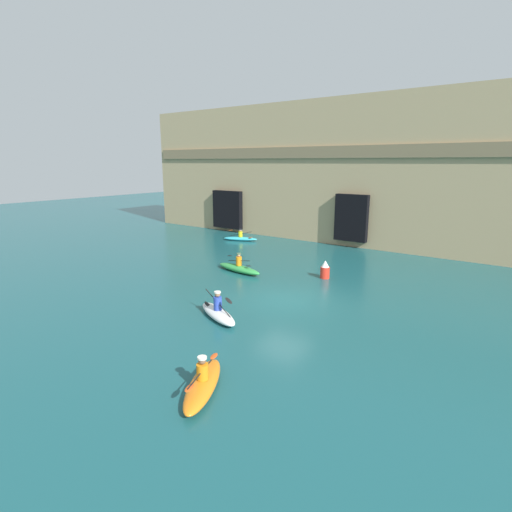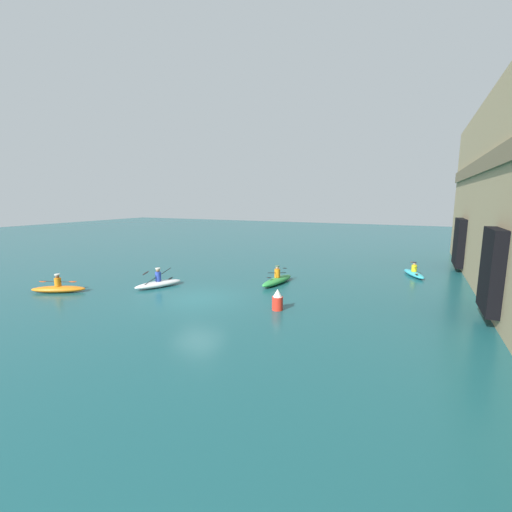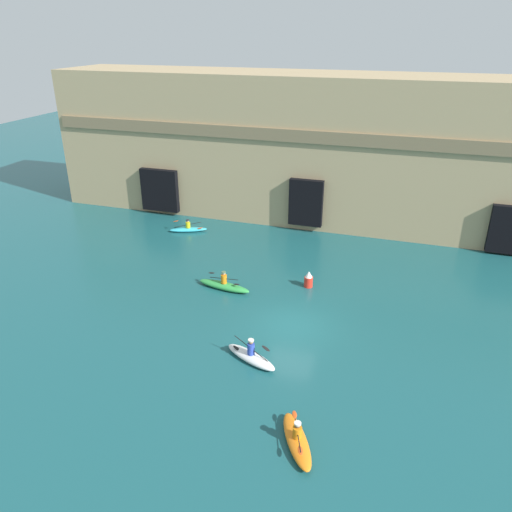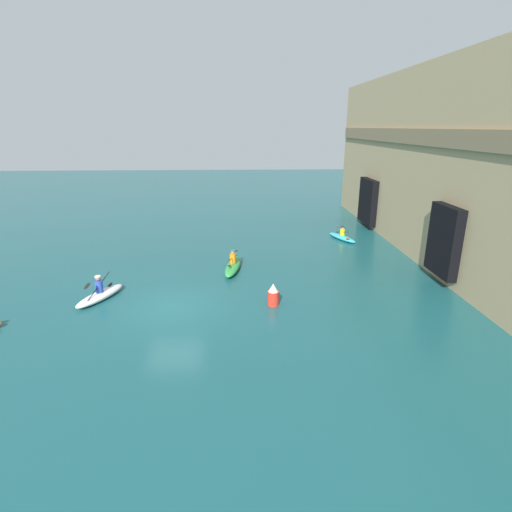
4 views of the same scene
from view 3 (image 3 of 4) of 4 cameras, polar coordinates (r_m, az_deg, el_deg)
ground_plane at (r=26.73m, az=4.10°, el=-7.93°), size 120.00×120.00×0.00m
cliff_bluff at (r=40.53m, az=8.00°, el=11.99°), size 44.24×7.45×11.25m
kayak_cyan at (r=38.81m, az=-7.75°, el=3.07°), size 2.89×1.74×0.99m
kayak_orange at (r=20.10m, az=4.70°, el=-20.20°), size 2.10×2.99×1.07m
kayak_green at (r=30.09m, az=-3.67°, el=-3.37°), size 3.46×1.21×1.17m
kayak_white at (r=24.01m, az=-0.57°, el=-11.38°), size 2.98×1.92×1.18m
marker_buoy at (r=30.36m, az=6.03°, el=-2.70°), size 0.53×0.53×1.03m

